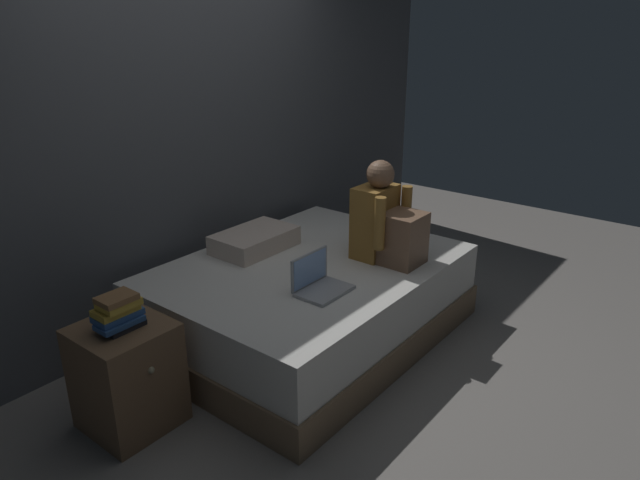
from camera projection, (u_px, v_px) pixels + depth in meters
name	position (u px, v px, depth m)	size (l,w,h in m)	color
ground_plane	(327.00, 362.00, 3.62)	(8.00, 8.00, 0.00)	gray
wall_back	(185.00, 126.00, 3.84)	(5.60, 0.10, 2.70)	#4C4F54
bed	(310.00, 300.00, 3.85)	(2.00, 1.50, 0.53)	#7A6047
nightstand	(127.00, 376.00, 2.98)	(0.44, 0.46, 0.58)	brown
person_sitting	(386.00, 223.00, 3.74)	(0.39, 0.44, 0.66)	olive
laptop	(318.00, 282.00, 3.35)	(0.32, 0.23, 0.22)	#9EA0A5
pillow	(255.00, 240.00, 3.96)	(0.56, 0.36, 0.13)	beige
book_stack	(119.00, 312.00, 2.83)	(0.24, 0.15, 0.19)	black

